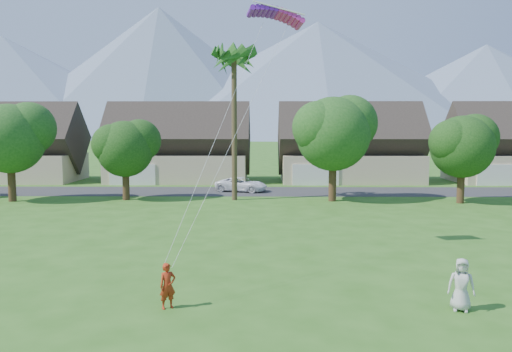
{
  "coord_description": "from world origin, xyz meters",
  "views": [
    {
      "loc": [
        0.27,
        -12.34,
        5.98
      ],
      "look_at": [
        0.0,
        10.0,
        3.8
      ],
      "focal_mm": 35.0,
      "sensor_mm": 36.0,
      "label": 1
    }
  ],
  "objects_px": {
    "kite_flyer": "(168,286)",
    "parked_car": "(241,184)",
    "parafoil_kite": "(276,13)",
    "watcher": "(461,285)"
  },
  "relations": [
    {
      "from": "kite_flyer",
      "to": "parked_car",
      "type": "xyz_separation_m",
      "value": [
        1.19,
        30.33,
        -0.09
      ]
    },
    {
      "from": "kite_flyer",
      "to": "parafoil_kite",
      "type": "distance_m",
      "value": 13.49
    },
    {
      "from": "kite_flyer",
      "to": "watcher",
      "type": "distance_m",
      "value": 9.63
    },
    {
      "from": "watcher",
      "to": "parafoil_kite",
      "type": "xyz_separation_m",
      "value": [
        -5.86,
        7.71,
        10.36
      ]
    },
    {
      "from": "parafoil_kite",
      "to": "watcher",
      "type": "bearing_deg",
      "value": -62.79
    },
    {
      "from": "kite_flyer",
      "to": "parafoil_kite",
      "type": "height_order",
      "value": "parafoil_kite"
    },
    {
      "from": "kite_flyer",
      "to": "watcher",
      "type": "xyz_separation_m",
      "value": [
        9.63,
        -0.08,
        0.11
      ]
    },
    {
      "from": "kite_flyer",
      "to": "watcher",
      "type": "relative_size",
      "value": 0.88
    },
    {
      "from": "parked_car",
      "to": "parafoil_kite",
      "type": "bearing_deg",
      "value": -155.85
    },
    {
      "from": "watcher",
      "to": "parked_car",
      "type": "bearing_deg",
      "value": 121.41
    }
  ]
}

